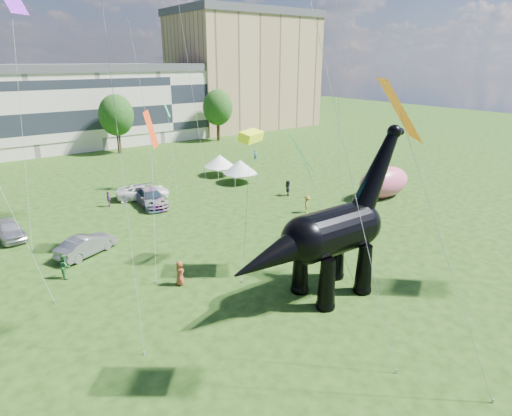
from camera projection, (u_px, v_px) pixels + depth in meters
ground at (331, 346)px, 21.92m from camera, size 220.00×220.00×0.00m
apartment_block at (244, 73)px, 90.04m from camera, size 28.00×18.00×22.00m
tree_mid_right at (116, 112)px, 64.55m from camera, size 5.20×5.20×9.44m
tree_far_right at (218, 105)px, 74.64m from camera, size 5.20×5.20×9.44m
dinosaur_sculpture at (328, 236)px, 25.41m from camera, size 12.77×3.56×10.48m
car_silver at (8, 230)px, 34.70m from camera, size 2.40×4.81×1.57m
car_grey at (86, 245)px, 31.87m from camera, size 4.89×3.41×1.53m
car_white at (143, 192)px, 44.68m from camera, size 5.93×4.32×1.50m
car_dark at (151, 198)px, 42.53m from camera, size 3.02×5.87×1.63m
gazebo_near at (240, 167)px, 50.10m from camera, size 4.27×4.27×2.72m
gazebo_far at (220, 161)px, 53.29m from camera, size 4.19×4.19×2.62m
inflatable_pink at (384, 182)px, 44.89m from camera, size 6.66×3.50×3.28m
visitors at (207, 241)px, 32.34m from camera, size 47.65×46.74×1.82m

